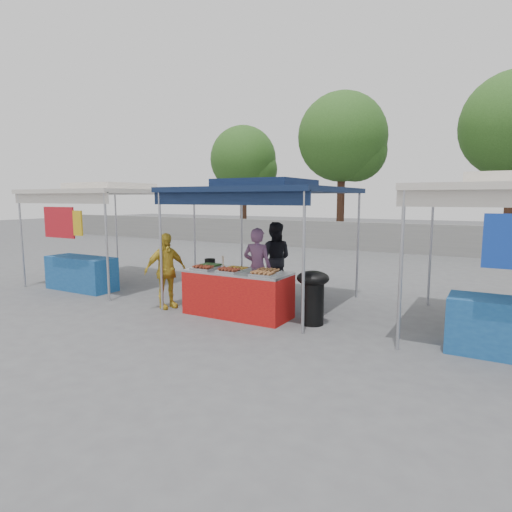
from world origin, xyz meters
The scene contains 22 objects.
ground_plane centered at (0.00, 0.00, 0.00)m, with size 80.00×80.00×0.00m, color #535355.
back_wall centered at (0.00, 11.00, 0.60)m, with size 40.00×0.25×1.20m, color slate.
main_canopy centered at (0.00, 0.97, 2.37)m, with size 3.20×3.20×2.57m.
neighbor_stall_left centered at (-4.50, 0.57, 1.60)m, with size 3.20×3.20×2.57m.
tree_0 centered at (-7.80, 13.22, 4.12)m, with size 3.56×3.51×6.03m.
tree_1 centered at (-2.26, 12.97, 4.84)m, with size 4.11×4.11×7.07m.
vendor_table centered at (0.00, -0.10, 0.43)m, with size 2.00×0.80×0.85m.
food_tray_fl centered at (-0.61, -0.34, 0.88)m, with size 0.42×0.30×0.07m.
food_tray_fm centered at (-0.03, -0.34, 0.88)m, with size 0.42×0.30×0.07m.
food_tray_fr centered at (0.67, -0.34, 0.88)m, with size 0.42×0.30×0.07m.
food_tray_bl centered at (-0.67, -0.01, 0.88)m, with size 0.42×0.30×0.07m.
food_tray_bm centered at (-0.04, -0.02, 0.88)m, with size 0.42×0.30×0.07m.
food_tray_br centered at (0.62, -0.04, 0.88)m, with size 0.42×0.30×0.07m.
cooking_pot centered at (-0.88, 0.25, 0.91)m, with size 0.21×0.21×0.12m, color black.
skewer_cup centered at (-0.25, -0.20, 0.90)m, with size 0.08×0.08×0.10m, color #ADADB4.
wok_burner centered at (1.43, 0.07, 0.56)m, with size 0.57×0.57×0.95m.
crate_left centered at (-0.33, 0.48, 0.15)m, with size 0.51×0.35×0.30m, color #123696.
crate_right centered at (0.43, 0.59, 0.15)m, with size 0.51×0.36×0.31m, color #123696.
crate_stacked centered at (0.43, 0.59, 0.46)m, with size 0.50×0.35×0.30m, color #123696.
vendor_woman centered at (0.01, 0.63, 0.81)m, with size 0.59×0.39×1.61m, color #7E5076.
helper_man centered at (-0.23, 1.84, 0.83)m, with size 0.81×0.63×1.66m, color black.
customer_person centered at (-1.56, -0.32, 0.76)m, with size 0.89×0.37×1.51m, color gold.
Camera 1 is at (4.17, -6.73, 2.19)m, focal length 30.00 mm.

